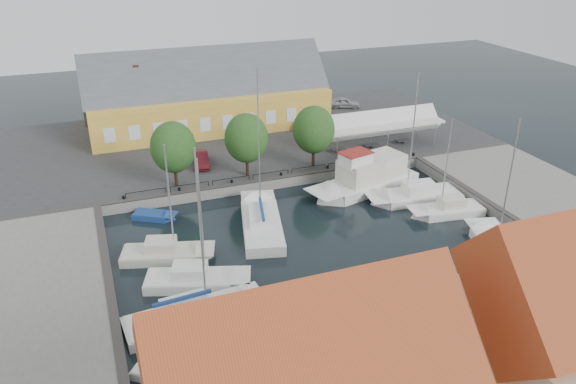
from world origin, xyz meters
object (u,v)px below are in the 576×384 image
object	(u,v)px
car_red	(201,159)
west_boat_c	(195,282)
center_sailboat	(262,224)
west_boat_d	(193,317)
launch_sw	(169,376)
car_silver	(345,103)
east_boat_a	(415,197)
trawler	(367,179)
east_boat_c	(502,252)
west_boat_b	(166,255)
east_boat_b	(447,212)
warehouse	(203,99)
tent_canopy	(380,124)
launch_nw	(154,217)

from	to	relation	value
car_red	west_boat_c	distance (m)	20.06
center_sailboat	west_boat_d	distance (m)	13.05
west_boat_d	launch_sw	bearing A→B (deg)	-117.35
car_silver	car_red	world-z (taller)	car_silver
car_red	east_boat_a	size ratio (longest dim) A/B	0.33
trawler	west_boat_d	bearing A→B (deg)	-144.78
car_silver	center_sailboat	size ratio (longest dim) A/B	0.30
east_boat_c	west_boat_c	world-z (taller)	east_boat_c
car_silver	west_boat_b	world-z (taller)	west_boat_b
trawler	east_boat_b	distance (m)	8.50
car_silver	car_red	distance (m)	26.13
warehouse	east_boat_b	bearing A→B (deg)	-61.91
trawler	east_boat_a	distance (m)	5.00
tent_canopy	center_sailboat	size ratio (longest dim) A/B	0.99
trawler	west_boat_d	distance (m)	24.54
center_sailboat	west_boat_b	xyz separation A→B (m)	(-8.42, -2.02, -0.10)
tent_canopy	east_boat_b	bearing A→B (deg)	-94.86
warehouse	east_boat_b	size ratio (longest dim) A/B	3.00
launch_sw	west_boat_b	bearing A→B (deg)	81.25
center_sailboat	launch_sw	xyz separation A→B (m)	(-10.39, -14.79, -0.27)
car_silver	east_boat_a	world-z (taller)	east_boat_a
east_boat_a	tent_canopy	bearing A→B (deg)	78.45
car_red	east_boat_a	bearing A→B (deg)	-28.76
launch_sw	east_boat_c	bearing A→B (deg)	8.81
west_boat_b	launch_nw	xyz separation A→B (m)	(0.15, 7.01, -0.17)
launch_sw	launch_nw	world-z (taller)	launch_sw
warehouse	launch_sw	world-z (taller)	warehouse
west_boat_d	center_sailboat	bearing A→B (deg)	51.92
east_boat_a	launch_sw	xyz separation A→B (m)	(-25.57, -14.90, -0.17)
car_red	launch_sw	distance (m)	29.11
car_red	east_boat_b	size ratio (longest dim) A/B	0.44
east_boat_b	west_boat_c	size ratio (longest dim) A/B	0.92
launch_nw	west_boat_d	bearing A→B (deg)	-89.16
east_boat_b	west_boat_d	world-z (taller)	west_boat_d
car_silver	tent_canopy	bearing A→B (deg)	-167.71
launch_nw	launch_sw	bearing A→B (deg)	-96.11
west_boat_b	tent_canopy	bearing A→B (deg)	27.42
car_red	east_boat_a	distance (m)	21.74
center_sailboat	east_boat_b	world-z (taller)	center_sailboat
west_boat_b	west_boat_d	size ratio (longest dim) A/B	0.80
east_boat_b	launch_nw	distance (m)	25.92
east_boat_c	car_red	bearing A→B (deg)	127.71
warehouse	center_sailboat	size ratio (longest dim) A/B	2.03
car_red	center_sailboat	xyz separation A→B (m)	(2.19, -13.09, -1.33)
warehouse	west_boat_b	xyz separation A→B (m)	(-9.32, -27.30, -4.17)
warehouse	car_red	distance (m)	12.88
west_boat_d	east_boat_c	bearing A→B (deg)	-0.97
warehouse	east_boat_a	size ratio (longest dim) A/B	2.26
car_silver	east_boat_c	bearing A→B (deg)	-163.14
tent_canopy	east_boat_b	xyz separation A→B (m)	(-1.26, -14.88, -3.42)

